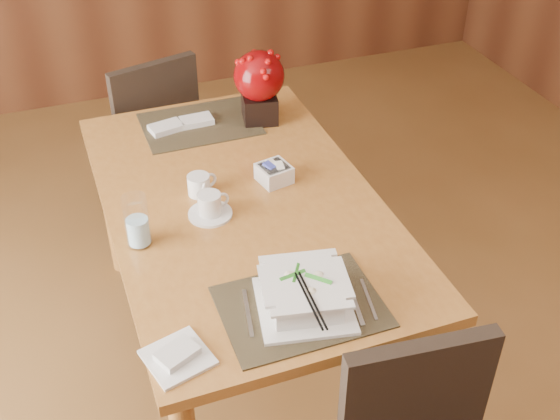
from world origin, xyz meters
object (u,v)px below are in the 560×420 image
object	(u,v)px
creamer_jug	(199,185)
sugar_caddy	(274,173)
water_glass	(137,221)
bread_plate	(178,358)
dining_table	(243,223)
far_chair	(150,133)
soup_setting	(305,295)
coffee_cup	(210,206)
berry_decor	(259,82)

from	to	relation	value
creamer_jug	sugar_caddy	bearing A→B (deg)	-18.41
water_glass	bread_plate	size ratio (longest dim) A/B	1.13
sugar_caddy	bread_plate	world-z (taller)	sugar_caddy
dining_table	water_glass	distance (m)	0.43
sugar_caddy	water_glass	bearing A→B (deg)	-160.24
creamer_jug	far_chair	xyz separation A→B (m)	(-0.02, 0.89, -0.28)
soup_setting	bread_plate	xyz separation A→B (m)	(-0.38, -0.06, -0.05)
soup_setting	creamer_jug	world-z (taller)	soup_setting
dining_table	coffee_cup	world-z (taller)	coffee_cup
coffee_cup	water_glass	bearing A→B (deg)	-164.54
bread_plate	far_chair	xyz separation A→B (m)	(0.23, 1.59, -0.25)
soup_setting	far_chair	bearing A→B (deg)	106.56
sugar_caddy	berry_decor	distance (m)	0.46
coffee_cup	creamer_jug	world-z (taller)	coffee_cup
far_chair	berry_decor	bearing A→B (deg)	113.97
coffee_cup	berry_decor	distance (m)	0.67
sugar_caddy	far_chair	bearing A→B (deg)	107.45
dining_table	far_chair	distance (m)	1.00
coffee_cup	bread_plate	distance (m)	0.62
creamer_jug	bread_plate	size ratio (longest dim) A/B	0.64
dining_table	sugar_caddy	xyz separation A→B (m)	(0.14, 0.07, 0.13)
dining_table	coffee_cup	xyz separation A→B (m)	(-0.12, -0.05, 0.13)
coffee_cup	berry_decor	size ratio (longest dim) A/B	0.50
water_glass	sugar_caddy	world-z (taller)	water_glass
dining_table	soup_setting	bearing A→B (deg)	-89.35
berry_decor	creamer_jug	bearing A→B (deg)	-131.04
sugar_caddy	far_chair	size ratio (longest dim) A/B	0.12
creamer_jug	water_glass	bearing A→B (deg)	-155.83
dining_table	coffee_cup	bearing A→B (deg)	-159.91
creamer_jug	soup_setting	bearing A→B (deg)	-93.51
bread_plate	soup_setting	bearing A→B (deg)	8.86
bread_plate	far_chair	size ratio (longest dim) A/B	0.18
creamer_jug	sugar_caddy	xyz separation A→B (m)	(0.27, -0.02, -0.00)
water_glass	far_chair	size ratio (longest dim) A/B	0.20
coffee_cup	far_chair	xyz separation A→B (m)	(-0.02, 1.02, -0.28)
coffee_cup	water_glass	world-z (taller)	water_glass
creamer_jug	far_chair	world-z (taller)	far_chair
coffee_cup	berry_decor	world-z (taller)	berry_decor
soup_setting	berry_decor	bearing A→B (deg)	88.78
soup_setting	berry_decor	xyz separation A→B (m)	(0.23, 1.06, 0.11)
water_glass	bread_plate	xyz separation A→B (m)	(0.00, -0.50, -0.08)
soup_setting	bread_plate	size ratio (longest dim) A/B	1.95
soup_setting	coffee_cup	bearing A→B (deg)	115.28
dining_table	water_glass	bearing A→B (deg)	-162.97
soup_setting	berry_decor	world-z (taller)	berry_decor
bread_plate	coffee_cup	bearing A→B (deg)	66.63
soup_setting	water_glass	world-z (taller)	water_glass
dining_table	soup_setting	xyz separation A→B (m)	(0.01, -0.56, 0.15)
berry_decor	far_chair	size ratio (longest dim) A/B	0.33
water_glass	berry_decor	bearing A→B (deg)	45.42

